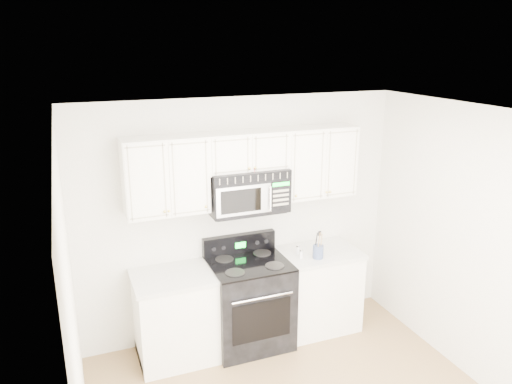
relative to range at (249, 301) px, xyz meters
name	(u,v)px	position (x,y,z in m)	size (l,w,h in m)	color
room	(318,291)	(0.04, -1.41, 0.82)	(3.51, 3.51, 2.61)	brown
base_cabinet_left	(178,319)	(-0.76, 0.03, -0.06)	(0.86, 0.65, 0.92)	white
base_cabinet_right	(317,291)	(0.84, 0.03, -0.06)	(0.86, 0.65, 0.92)	white
range	(249,301)	(0.00, 0.00, 0.00)	(0.81, 0.74, 1.13)	black
upper_cabinets	(246,164)	(0.04, 0.18, 1.45)	(2.44, 0.37, 0.75)	white
microwave	(247,190)	(0.04, 0.13, 1.19)	(0.81, 0.45, 0.45)	black
utensil_crock	(318,251)	(0.73, -0.13, 0.51)	(0.11, 0.11, 0.30)	#3D4A70
shaker_salt	(298,250)	(0.58, 0.04, 0.49)	(0.04, 0.04, 0.10)	silver
shaker_pepper	(301,254)	(0.57, -0.07, 0.48)	(0.04, 0.04, 0.09)	silver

